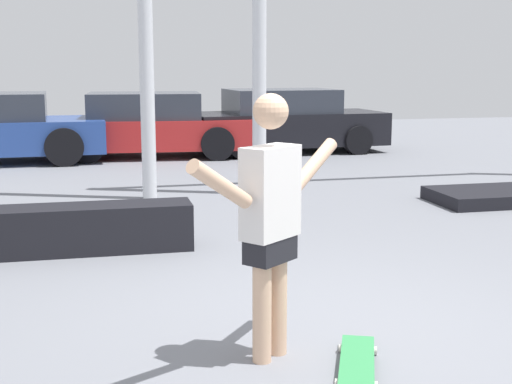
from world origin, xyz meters
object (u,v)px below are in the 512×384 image
at_px(skateboarder, 270,214).
at_px(grind_box, 52,230).
at_px(parked_car_red, 150,126).
at_px(parked_car_black, 286,122).
at_px(skateboard, 357,361).

xyz_separation_m(skateboarder, grind_box, (-1.45, 3.00, -0.71)).
distance_m(skateboarder, parked_car_red, 10.43).
bearing_deg(grind_box, skateboarder, -64.13).
height_order(grind_box, parked_car_black, parked_car_black).
height_order(skateboarder, parked_car_red, skateboarder).
xyz_separation_m(skateboard, parked_car_black, (2.67, 10.82, 0.59)).
bearing_deg(grind_box, skateboard, -59.87).
xyz_separation_m(skateboarder, parked_car_red, (0.24, 10.42, -0.32)).
xyz_separation_m(skateboarder, parked_car_black, (3.15, 10.49, -0.30)).
relative_size(grind_box, parked_car_red, 0.67).
bearing_deg(skateboarder, grind_box, 77.64).
relative_size(skateboarder, skateboard, 2.15).
distance_m(skateboard, grind_box, 3.85).
bearing_deg(parked_car_black, skateboard, -106.60).
xyz_separation_m(parked_car_red, parked_car_black, (2.90, 0.07, 0.02)).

